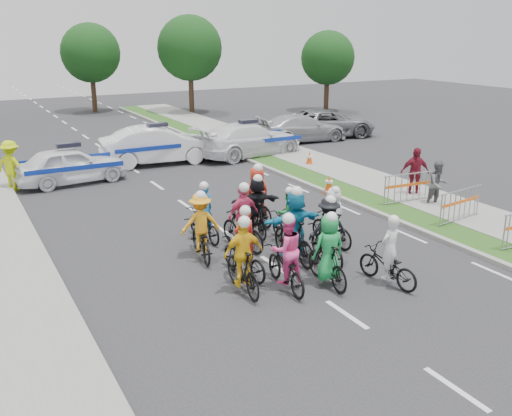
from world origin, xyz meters
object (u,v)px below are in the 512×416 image
rider_13 (257,200)px  rider_2 (286,261)px  police_car_2 (248,140)px  tree_2 (328,58)px  rider_4 (327,237)px  rider_1 (328,257)px  spectator_1 (438,184)px  spectator_2 (415,173)px  civilian_suv (327,123)px  cone_0 (329,185)px  rider_8 (287,221)px  marshal_hiviz (11,166)px  rider_11 (257,210)px  rider_10 (201,232)px  rider_7 (332,222)px  cone_1 (309,159)px  rider_6 (244,253)px  tree_4 (90,53)px  rider_12 (204,221)px  rider_5 (294,230)px  barrier_2 (407,189)px  civilian_sedan (302,128)px  rider_9 (243,224)px  rider_0 (388,261)px  barrier_1 (460,207)px  tree_1 (190,48)px  police_car_0 (70,165)px  rider_3 (243,263)px

rider_13 → rider_2: bearing=67.9°
police_car_2 → tree_2: size_ratio=0.95×
rider_4 → rider_2: bearing=34.5°
rider_1 → spectator_1: size_ratio=1.15×
spectator_2 → civilian_suv: bearing=91.3°
spectator_1 → cone_0: size_ratio=2.28×
rider_8 → marshal_hiviz: (-6.12, 9.66, 0.33)m
rider_11 → rider_10: bearing=30.9°
rider_7 → spectator_2: 6.02m
rider_1 → spectator_1: (6.91, 3.29, 0.08)m
rider_4 → cone_1: 10.91m
rider_6 → tree_4: 31.60m
rider_12 → spectator_1: rider_12 is taller
rider_5 → barrier_2: bearing=-157.7°
civilian_sedan → marshal_hiviz: marshal_hiviz is taller
marshal_hiviz → tree_4: size_ratio=0.30×
rider_9 → tree_2: tree_2 is taller
rider_13 → rider_5: bearing=77.5°
rider_0 → rider_13: (-0.56, 5.38, 0.17)m
rider_9 → rider_2: bearing=73.9°
rider_2 → rider_4: bearing=-149.4°
barrier_1 → marshal_hiviz: bearing=136.9°
rider_2 → tree_1: 30.06m
marshal_hiviz → cone_1: marshal_hiviz is taller
rider_8 → tree_2: tree_2 is taller
rider_13 → rider_7: bearing=107.7°
rider_5 → police_car_2: bearing=-111.8°
rider_12 → civilian_suv: size_ratio=0.32×
rider_0 → tree_1: (7.23, 29.23, 3.95)m
marshal_hiviz → tree_1: (13.94, 16.04, 3.59)m
rider_12 → police_car_0: size_ratio=0.41×
rider_10 → rider_6: bearing=115.9°
rider_3 → civilian_suv: (13.42, 15.48, 0.04)m
rider_1 → tree_2: size_ratio=0.32×
barrier_1 → tree_2: size_ratio=0.35×
rider_13 → police_car_2: rider_13 is taller
rider_12 → tree_4: bearing=-102.2°
rider_1 → rider_13: 4.78m
police_car_2 → marshal_hiviz: 10.66m
spectator_2 → cone_0: size_ratio=2.59×
rider_2 → rider_6: bearing=-59.9°
rider_6 → rider_7: (3.10, 0.63, 0.08)m
rider_5 → police_car_0: rider_5 is taller
rider_3 → rider_13: size_ratio=0.97×
civilian_suv → barrier_1: bearing=173.4°
rider_10 → spectator_2: 9.16m
rider_3 → rider_11: (2.13, 3.21, 0.06)m
rider_10 → cone_0: size_ratio=2.73×
rider_13 → tree_1: 25.37m
rider_5 → tree_2: size_ratio=0.36×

